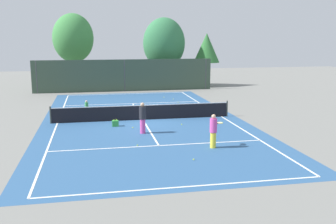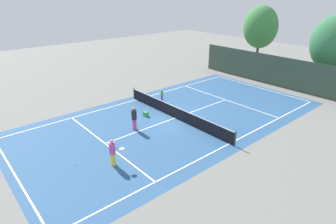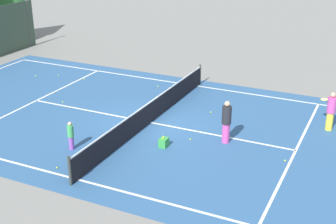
{
  "view_description": "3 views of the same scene",
  "coord_description": "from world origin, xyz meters",
  "views": [
    {
      "loc": [
        -3.19,
        -25.14,
        5.46
      ],
      "look_at": [
        1.08,
        -3.31,
        1.12
      ],
      "focal_mm": 41.45,
      "sensor_mm": 36.0,
      "label": 1
    },
    {
      "loc": [
        15.39,
        -13.95,
        9.5
      ],
      "look_at": [
        0.93,
        -1.58,
        1.28
      ],
      "focal_mm": 30.03,
      "sensor_mm": 36.0,
      "label": 2
    },
    {
      "loc": [
        -17.06,
        -8.95,
        8.39
      ],
      "look_at": [
        -1.07,
        -1.37,
        1.15
      ],
      "focal_mm": 50.48,
      "sensor_mm": 36.0,
      "label": 3
    }
  ],
  "objects": [
    {
      "name": "tennis_ball_6",
      "position": [
        3.81,
        6.18,
        0.03
      ],
      "size": [
        0.07,
        0.07,
        0.07
      ],
      "primitive_type": "sphere",
      "color": "#CCE533",
      "rests_on": "ground_plane"
    },
    {
      "name": "player_2",
      "position": [
        2.61,
        -7.26,
        0.88
      ],
      "size": [
        0.86,
        0.78,
        1.7
      ],
      "color": "yellow",
      "rests_on": "ground_plane"
    },
    {
      "name": "tennis_ball_7",
      "position": [
        -5.16,
        1.15,
        0.03
      ],
      "size": [
        0.07,
        0.07,
        0.07
      ],
      "primitive_type": "sphere",
      "color": "#CCE533",
      "rests_on": "ground_plane"
    },
    {
      "name": "player_1",
      "position": [
        -0.47,
        -3.66,
        0.91
      ],
      "size": [
        0.38,
        0.38,
        1.79
      ],
      "color": "#D14799",
      "rests_on": "ground_plane"
    },
    {
      "name": "tennis_ball_0",
      "position": [
        -0.89,
        -2.3,
        0.03
      ],
      "size": [
        0.07,
        0.07,
        0.07
      ],
      "primitive_type": "sphere",
      "color": "#CCE533",
      "rests_on": "ground_plane"
    },
    {
      "name": "tennis_ball_1",
      "position": [
        1.14,
        -9.0,
        0.03
      ],
      "size": [
        0.07,
        0.07,
        0.07
      ],
      "primitive_type": "sphere",
      "color": "#CCE533",
      "rests_on": "ground_plane"
    },
    {
      "name": "ball_crate",
      "position": [
        -1.9,
        -1.58,
        0.18
      ],
      "size": [
        0.39,
        0.3,
        0.43
      ],
      "color": "green",
      "rests_on": "ground_plane"
    },
    {
      "name": "tennis_net",
      "position": [
        0.0,
        0.0,
        0.51
      ],
      "size": [
        11.9,
        0.1,
        1.1
      ],
      "color": "#333833",
      "rests_on": "ground_plane"
    },
    {
      "name": "court_surface",
      "position": [
        0.0,
        0.0,
        0.0
      ],
      "size": [
        13.0,
        25.0,
        0.01
      ],
      "color": "#2D5684",
      "rests_on": "ground_plane"
    },
    {
      "name": "tennis_ball_8",
      "position": [
        4.46,
        1.86,
        0.03
      ],
      "size": [
        0.07,
        0.07,
        0.07
      ],
      "primitive_type": "sphere",
      "color": "#CCE533",
      "rests_on": "ground_plane"
    },
    {
      "name": "tennis_ball_3",
      "position": [
        0.34,
        5.05,
        0.03
      ],
      "size": [
        0.07,
        0.07,
        0.07
      ],
      "primitive_type": "sphere",
      "color": "#CCE533",
      "rests_on": "ground_plane"
    },
    {
      "name": "tree_2",
      "position": [
        9.33,
        16.61,
        4.19
      ],
      "size": [
        2.88,
        2.88,
        5.82
      ],
      "color": "brown",
      "rests_on": "ground_plane"
    },
    {
      "name": "perimeter_fence",
      "position": [
        0.0,
        14.0,
        1.6
      ],
      "size": [
        18.0,
        0.12,
        3.2
      ],
      "color": "#384C3D",
      "rests_on": "ground_plane"
    },
    {
      "name": "tennis_ball_5",
      "position": [
        3.11,
        9.05,
        0.03
      ],
      "size": [
        0.07,
        0.07,
        0.07
      ],
      "primitive_type": "sphere",
      "color": "#CCE533",
      "rests_on": "ground_plane"
    },
    {
      "name": "tennis_ball_9",
      "position": [
        -1.07,
        -6.21,
        0.03
      ],
      "size": [
        0.07,
        0.07,
        0.07
      ],
      "primitive_type": "sphere",
      "color": "#CCE533",
      "rests_on": "ground_plane"
    },
    {
      "name": "player_0",
      "position": [
        -3.65,
        1.6,
        0.6
      ],
      "size": [
        0.25,
        0.25,
        1.17
      ],
      "color": "purple",
      "rests_on": "ground_plane"
    },
    {
      "name": "tennis_ball_2",
      "position": [
        2.2,
        -2.03,
        0.03
      ],
      "size": [
        0.07,
        0.07,
        0.07
      ],
      "primitive_type": "sphere",
      "color": "#CCE533",
      "rests_on": "ground_plane"
    },
    {
      "name": "tree_1",
      "position": [
        4.62,
        17.04,
        4.72
      ],
      "size": [
        4.6,
        3.7,
        7.49
      ],
      "color": "brown",
      "rests_on": "ground_plane"
    },
    {
      "name": "tennis_ball_4",
      "position": [
        3.76,
        7.92,
        0.03
      ],
      "size": [
        0.07,
        0.07,
        0.07
      ],
      "primitive_type": "sphere",
      "color": "#CCE533",
      "rests_on": "ground_plane"
    },
    {
      "name": "ground_plane",
      "position": [
        0.0,
        0.0,
        0.0
      ],
      "size": [
        80.0,
        80.0,
        0.0
      ],
      "primitive_type": "plane",
      "color": "slate"
    },
    {
      "name": "tree_0",
      "position": [
        -5.11,
        19.06,
        5.27
      ],
      "size": [
        4.42,
        3.97,
        7.94
      ],
      "color": "brown",
      "rests_on": "ground_plane"
    }
  ]
}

